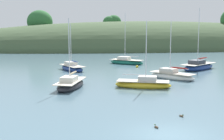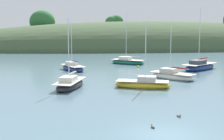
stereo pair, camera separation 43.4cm
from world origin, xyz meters
name	(u,v)px [view 1 (the left image)]	position (x,y,z in m)	size (l,w,h in m)	color
ground_plane	(167,134)	(0.00, 0.00, 0.00)	(400.00, 400.00, 0.00)	slate
far_shoreline_hill	(155,49)	(24.97, 81.86, 0.12)	(150.00, 36.00, 23.06)	#425638
sailboat_yellow_far	(72,68)	(-4.62, 29.83, 0.39)	(4.32, 6.63, 7.33)	navy
sailboat_navy_dinghy	(172,76)	(7.53, 19.58, 0.39)	(5.44, 6.28, 7.37)	white
sailboat_blue_center	(71,84)	(-5.17, 15.36, 0.39)	(4.04, 6.70, 7.47)	#232328
sailboat_black_sloop	(143,84)	(2.46, 14.39, 0.36)	(6.27, 3.94, 7.18)	gold
sailboat_red_portside	(126,62)	(5.43, 37.23, 0.40)	(6.43, 6.05, 9.43)	#196B56
sailboat_orange_cutter	(198,67)	(14.92, 27.65, 0.46)	(7.77, 6.75, 9.75)	navy
mooring_buoy_inner	(137,67)	(6.12, 31.83, 0.12)	(0.44, 0.44, 0.54)	yellow
duck_straggler	(156,127)	(-0.27, 1.25, 0.05)	(0.27, 0.42, 0.24)	#473828
duck_lone_right	(181,116)	(2.20, 3.31, 0.05)	(0.31, 0.41, 0.24)	brown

